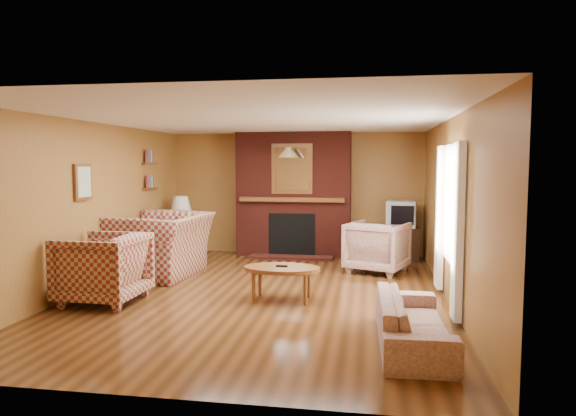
% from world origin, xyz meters
% --- Properties ---
extents(floor, '(6.50, 6.50, 0.00)m').
position_xyz_m(floor, '(0.00, 0.00, 0.00)').
color(floor, '#3E230D').
rests_on(floor, ground).
extents(ceiling, '(6.50, 6.50, 0.00)m').
position_xyz_m(ceiling, '(0.00, 0.00, 2.40)').
color(ceiling, white).
rests_on(ceiling, wall_back).
extents(wall_back, '(6.50, 0.00, 6.50)m').
position_xyz_m(wall_back, '(0.00, 3.25, 1.20)').
color(wall_back, olive).
rests_on(wall_back, floor).
extents(wall_front, '(6.50, 0.00, 6.50)m').
position_xyz_m(wall_front, '(0.00, -3.25, 1.20)').
color(wall_front, olive).
rests_on(wall_front, floor).
extents(wall_left, '(0.00, 6.50, 6.50)m').
position_xyz_m(wall_left, '(-2.50, 0.00, 1.20)').
color(wall_left, olive).
rests_on(wall_left, floor).
extents(wall_right, '(0.00, 6.50, 6.50)m').
position_xyz_m(wall_right, '(2.50, 0.00, 1.20)').
color(wall_right, olive).
rests_on(wall_right, floor).
extents(fireplace, '(2.20, 0.82, 2.40)m').
position_xyz_m(fireplace, '(0.00, 2.98, 1.18)').
color(fireplace, '#4D1811').
rests_on(fireplace, floor).
extents(window_right, '(0.10, 1.85, 2.00)m').
position_xyz_m(window_right, '(2.45, -0.20, 1.13)').
color(window_right, beige).
rests_on(window_right, wall_right).
extents(bookshelf, '(0.09, 0.55, 0.71)m').
position_xyz_m(bookshelf, '(-2.44, 1.90, 1.67)').
color(bookshelf, brown).
rests_on(bookshelf, wall_left).
extents(botanical_print, '(0.05, 0.40, 0.50)m').
position_xyz_m(botanical_print, '(-2.47, -0.30, 1.55)').
color(botanical_print, brown).
rests_on(botanical_print, wall_left).
extents(pendant_light, '(0.36, 0.36, 0.48)m').
position_xyz_m(pendant_light, '(0.00, 2.30, 2.00)').
color(pendant_light, black).
rests_on(pendant_light, ceiling).
extents(plaid_loveseat, '(1.43, 1.62, 1.00)m').
position_xyz_m(plaid_loveseat, '(-1.85, 0.88, 0.50)').
color(plaid_loveseat, maroon).
rests_on(plaid_loveseat, floor).
extents(plaid_armchair, '(1.02, 1.00, 0.90)m').
position_xyz_m(plaid_armchair, '(-1.95, -0.77, 0.45)').
color(plaid_armchair, maroon).
rests_on(plaid_armchair, floor).
extents(floral_sofa, '(0.70, 1.70, 0.49)m').
position_xyz_m(floral_sofa, '(1.90, -1.76, 0.25)').
color(floral_sofa, beige).
rests_on(floral_sofa, floor).
extents(floral_armchair, '(1.17, 1.19, 0.84)m').
position_xyz_m(floral_armchair, '(1.60, 1.70, 0.42)').
color(floral_armchair, beige).
rests_on(floral_armchair, floor).
extents(coffee_table, '(1.01, 0.63, 0.47)m').
position_xyz_m(coffee_table, '(0.33, -0.31, 0.40)').
color(coffee_table, brown).
rests_on(coffee_table, floor).
extents(side_table, '(0.43, 0.43, 0.54)m').
position_xyz_m(side_table, '(-2.10, 2.45, 0.27)').
color(side_table, brown).
rests_on(side_table, floor).
extents(table_lamp, '(0.38, 0.38, 0.64)m').
position_xyz_m(table_lamp, '(-2.10, 2.45, 0.90)').
color(table_lamp, white).
rests_on(table_lamp, side_table).
extents(tv_stand, '(0.63, 0.58, 0.63)m').
position_xyz_m(tv_stand, '(2.05, 2.80, 0.32)').
color(tv_stand, black).
rests_on(tv_stand, floor).
extents(crt_tv, '(0.59, 0.59, 0.49)m').
position_xyz_m(crt_tv, '(2.05, 2.79, 0.87)').
color(crt_tv, '#A8ABB0').
rests_on(crt_tv, tv_stand).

